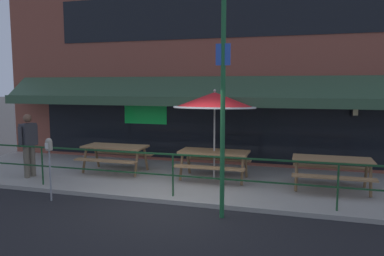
# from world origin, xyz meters

# --- Properties ---
(ground_plane) EXTENTS (120.00, 120.00, 0.00)m
(ground_plane) POSITION_xyz_m (0.00, 0.00, 0.00)
(ground_plane) COLOR black
(patio_deck) EXTENTS (15.00, 4.00, 0.10)m
(patio_deck) POSITION_xyz_m (0.00, 2.00, 0.05)
(patio_deck) COLOR #9E998E
(patio_deck) RESTS_ON ground
(restaurant_building) EXTENTS (15.00, 1.60, 6.74)m
(restaurant_building) POSITION_xyz_m (0.00, 4.22, 3.35)
(restaurant_building) COLOR brown
(restaurant_building) RESTS_ON ground
(patio_railing) EXTENTS (13.84, 0.04, 0.97)m
(patio_railing) POSITION_xyz_m (0.00, 0.30, 0.80)
(patio_railing) COLOR #194723
(patio_railing) RESTS_ON patio_deck
(picnic_table_left) EXTENTS (1.80, 1.42, 0.76)m
(picnic_table_left) POSITION_xyz_m (-2.36, 2.05, 0.71)
(picnic_table_left) COLOR #997047
(picnic_table_left) RESTS_ON patio_deck
(picnic_table_centre) EXTENTS (1.80, 1.42, 0.76)m
(picnic_table_centre) POSITION_xyz_m (0.54, 2.02, 0.71)
(picnic_table_centre) COLOR #997047
(picnic_table_centre) RESTS_ON patio_deck
(picnic_table_right) EXTENTS (1.80, 1.42, 0.76)m
(picnic_table_right) POSITION_xyz_m (3.44, 1.84, 0.71)
(picnic_table_right) COLOR #997047
(picnic_table_right) RESTS_ON patio_deck
(patio_umbrella_centre) EXTENTS (2.14, 2.14, 2.38)m
(patio_umbrella_centre) POSITION_xyz_m (0.54, 2.04, 2.18)
(patio_umbrella_centre) COLOR #B7B2A8
(patio_umbrella_centre) RESTS_ON patio_deck
(pedestrian_walking) EXTENTS (0.30, 0.61, 1.71)m
(pedestrian_walking) POSITION_xyz_m (-4.31, 0.87, 1.06)
(pedestrian_walking) COLOR #665B4C
(pedestrian_walking) RESTS_ON patio_deck
(parking_meter_near) EXTENTS (0.15, 0.16, 1.42)m
(parking_meter_near) POSITION_xyz_m (-2.62, -0.49, 1.15)
(parking_meter_near) COLOR gray
(parking_meter_near) RESTS_ON ground
(street_sign_pole) EXTENTS (0.28, 0.09, 4.38)m
(street_sign_pole) POSITION_xyz_m (1.28, -0.45, 2.24)
(street_sign_pole) COLOR #1E6033
(street_sign_pole) RESTS_ON ground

